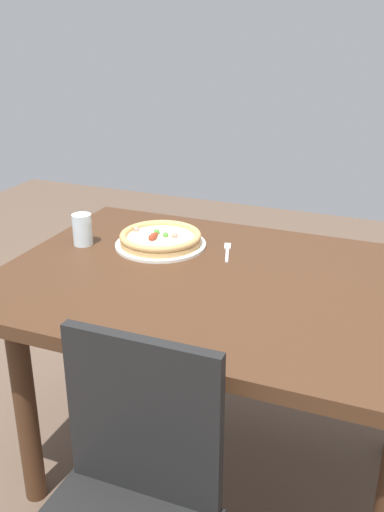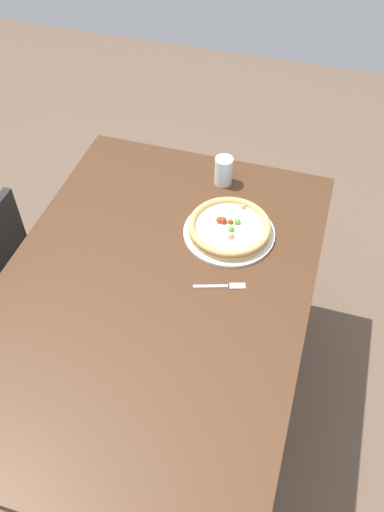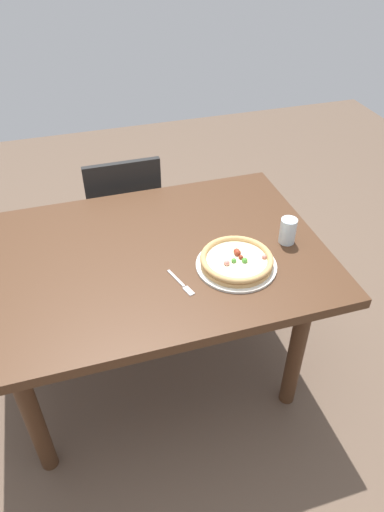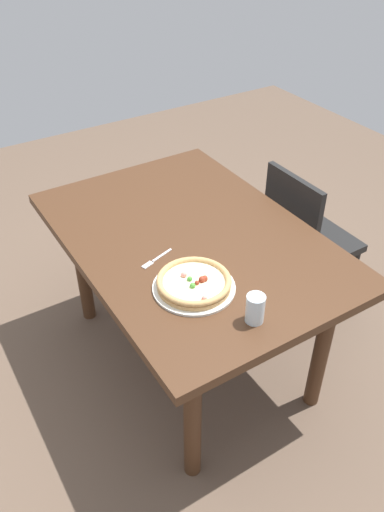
{
  "view_description": "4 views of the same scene",
  "coord_description": "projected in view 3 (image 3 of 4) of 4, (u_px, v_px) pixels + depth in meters",
  "views": [
    {
      "loc": [
        0.52,
        -1.56,
        1.52
      ],
      "look_at": [
        -0.15,
        0.09,
        0.78
      ],
      "focal_mm": 41.68,
      "sensor_mm": 36.0,
      "label": 1
    },
    {
      "loc": [
        0.95,
        0.42,
        2.06
      ],
      "look_at": [
        -0.15,
        0.09,
        0.78
      ],
      "focal_mm": 37.07,
      "sensor_mm": 36.0,
      "label": 2
    },
    {
      "loc": [
        0.26,
        1.45,
        1.93
      ],
      "look_at": [
        -0.15,
        0.09,
        0.78
      ],
      "focal_mm": 32.76,
      "sensor_mm": 36.0,
      "label": 3
    },
    {
      "loc": [
        -1.55,
        0.96,
        2.03
      ],
      "look_at": [
        -0.15,
        0.09,
        0.78
      ],
      "focal_mm": 36.04,
      "sensor_mm": 36.0,
      "label": 4
    }
  ],
  "objects": [
    {
      "name": "plate",
      "position": [
        236.0,
        265.0,
        1.81
      ],
      "size": [
        0.32,
        0.32,
        0.01
      ],
      "primitive_type": "cylinder",
      "color": "silver",
      "rests_on": "dining_table"
    },
    {
      "name": "chair_near",
      "position": [
        124.0,
        217.0,
        2.58
      ],
      "size": [
        0.4,
        0.4,
        0.87
      ],
      "rotation": [
        0.0,
        0.0,
        3.14
      ],
      "color": "black",
      "rests_on": "ground"
    },
    {
      "name": "ground_plane",
      "position": [
        158.0,
        371.0,
        2.35
      ],
      "size": [
        6.0,
        6.0,
        0.0
      ],
      "primitive_type": "plane",
      "color": "brown"
    },
    {
      "name": "dining_table",
      "position": [
        151.0,
        271.0,
        1.94
      ],
      "size": [
        1.41,
        0.98,
        0.76
      ],
      "color": "#472B19",
      "rests_on": "ground"
    },
    {
      "name": "fork",
      "position": [
        182.0,
        284.0,
        1.73
      ],
      "size": [
        0.07,
        0.16,
        0.0
      ],
      "rotation": [
        0.0,
        0.0,
        1.88
      ],
      "color": "silver",
      "rests_on": "dining_table"
    },
    {
      "name": "drinking_glass",
      "position": [
        288.0,
        231.0,
        1.91
      ],
      "size": [
        0.07,
        0.07,
        0.11
      ],
      "primitive_type": "cylinder",
      "color": "silver",
      "rests_on": "dining_table"
    },
    {
      "name": "pizza",
      "position": [
        237.0,
        260.0,
        1.8
      ],
      "size": [
        0.28,
        0.28,
        0.04
      ],
      "color": "tan",
      "rests_on": "plate"
    }
  ]
}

